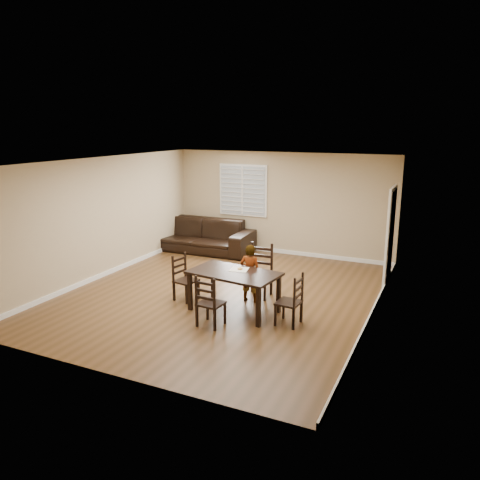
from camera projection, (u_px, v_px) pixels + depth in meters
name	position (u px, v px, depth m)	size (l,w,h in m)	color
ground	(222.00, 294.00, 9.61)	(7.00, 7.00, 0.00)	brown
room	(227.00, 206.00, 9.32)	(6.04, 7.04, 2.72)	tan
dining_table	(234.00, 277.00, 8.57)	(1.72, 1.10, 0.76)	black
chair_near	(261.00, 271.00, 9.49)	(0.50, 0.47, 1.07)	black
chair_far	(207.00, 304.00, 7.93)	(0.44, 0.42, 0.92)	black
chair_left	(182.00, 279.00, 9.27)	(0.45, 0.48, 0.91)	black
chair_right	(295.00, 302.00, 8.01)	(0.41, 0.44, 0.92)	black
child	(250.00, 273.00, 9.08)	(0.42, 0.28, 1.15)	gray
napkin	(239.00, 269.00, 8.70)	(0.32, 0.32, 0.00)	beige
donut	(240.00, 268.00, 8.69)	(0.10, 0.10, 0.04)	gold
sofa	(199.00, 235.00, 12.85)	(2.98, 1.16, 0.87)	black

